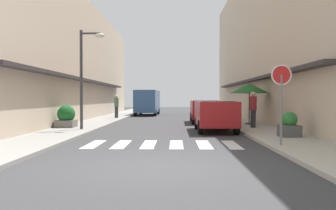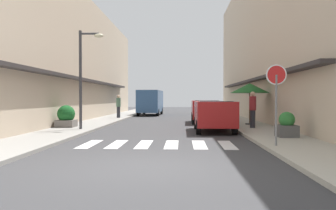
{
  "view_description": "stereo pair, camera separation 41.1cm",
  "coord_description": "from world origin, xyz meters",
  "px_view_note": "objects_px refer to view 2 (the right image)",
  "views": [
    {
      "loc": [
        0.43,
        -7.81,
        1.59
      ],
      "look_at": [
        0.03,
        11.31,
        1.22
      ],
      "focal_mm": 36.13,
      "sensor_mm": 36.0,
      "label": 1
    },
    {
      "loc": [
        0.84,
        -7.8,
        1.59
      ],
      "look_at": [
        0.03,
        11.31,
        1.22
      ],
      "focal_mm": 36.13,
      "sensor_mm": 36.0,
      "label": 2
    }
  ],
  "objects_px": {
    "street_lamp": "(85,68)",
    "cafe_umbrella": "(250,88)",
    "planter_corner": "(287,126)",
    "planter_far": "(233,112)",
    "delivery_van": "(150,100)",
    "round_street_sign": "(276,83)",
    "planter_midblock": "(66,117)",
    "pedestrian_walking_far": "(118,106)",
    "parked_car_near": "(214,113)",
    "pedestrian_walking_near": "(253,109)",
    "parked_car_mid": "(206,109)"
  },
  "relations": [
    {
      "from": "parked_car_mid",
      "to": "delivery_van",
      "type": "distance_m",
      "value": 11.18
    },
    {
      "from": "cafe_umbrella",
      "to": "planter_far",
      "type": "distance_m",
      "value": 5.43
    },
    {
      "from": "delivery_van",
      "to": "round_street_sign",
      "type": "xyz_separation_m",
      "value": [
        5.98,
        -21.45,
        0.66
      ]
    },
    {
      "from": "parked_car_near",
      "to": "street_lamp",
      "type": "bearing_deg",
      "value": -178.75
    },
    {
      "from": "round_street_sign",
      "to": "pedestrian_walking_far",
      "type": "xyz_separation_m",
      "value": [
        -7.83,
        14.94,
        -1.02
      ]
    },
    {
      "from": "round_street_sign",
      "to": "planter_midblock",
      "type": "xyz_separation_m",
      "value": [
        -8.93,
        6.47,
        -1.41
      ]
    },
    {
      "from": "parked_car_mid",
      "to": "pedestrian_walking_far",
      "type": "relative_size",
      "value": 2.36
    },
    {
      "from": "parked_car_near",
      "to": "planter_corner",
      "type": "distance_m",
      "value": 4.01
    },
    {
      "from": "parked_car_mid",
      "to": "pedestrian_walking_near",
      "type": "height_order",
      "value": "pedestrian_walking_near"
    },
    {
      "from": "planter_far",
      "to": "pedestrian_walking_far",
      "type": "xyz_separation_m",
      "value": [
        -8.55,
        1.09,
        0.43
      ]
    },
    {
      "from": "round_street_sign",
      "to": "cafe_umbrella",
      "type": "bearing_deg",
      "value": 84.15
    },
    {
      "from": "parked_car_mid",
      "to": "planter_far",
      "type": "bearing_deg",
      "value": 50.46
    },
    {
      "from": "pedestrian_walking_near",
      "to": "parked_car_near",
      "type": "bearing_deg",
      "value": 54.87
    },
    {
      "from": "planter_corner",
      "to": "planter_far",
      "type": "distance_m",
      "value": 11.46
    },
    {
      "from": "parked_car_near",
      "to": "street_lamp",
      "type": "distance_m",
      "value": 6.57
    },
    {
      "from": "parked_car_near",
      "to": "parked_car_mid",
      "type": "xyz_separation_m",
      "value": [
        0.0,
        5.73,
        0.0
      ]
    },
    {
      "from": "delivery_van",
      "to": "round_street_sign",
      "type": "distance_m",
      "value": 22.28
    },
    {
      "from": "delivery_van",
      "to": "pedestrian_walking_far",
      "type": "height_order",
      "value": "delivery_van"
    },
    {
      "from": "street_lamp",
      "to": "planter_corner",
      "type": "height_order",
      "value": "street_lamp"
    },
    {
      "from": "round_street_sign",
      "to": "pedestrian_walking_far",
      "type": "bearing_deg",
      "value": 117.65
    },
    {
      "from": "street_lamp",
      "to": "pedestrian_walking_near",
      "type": "bearing_deg",
      "value": 7.03
    },
    {
      "from": "parked_car_near",
      "to": "delivery_van",
      "type": "bearing_deg",
      "value": 105.98
    },
    {
      "from": "street_lamp",
      "to": "planter_corner",
      "type": "bearing_deg",
      "value": -18.99
    },
    {
      "from": "round_street_sign",
      "to": "cafe_umbrella",
      "type": "relative_size",
      "value": 1.09
    },
    {
      "from": "parked_car_mid",
      "to": "planter_midblock",
      "type": "height_order",
      "value": "parked_car_mid"
    },
    {
      "from": "street_lamp",
      "to": "cafe_umbrella",
      "type": "distance_m",
      "value": 9.17
    },
    {
      "from": "parked_car_mid",
      "to": "street_lamp",
      "type": "xyz_separation_m",
      "value": [
        -6.21,
        -5.87,
        2.14
      ]
    },
    {
      "from": "parked_car_near",
      "to": "pedestrian_walking_far",
      "type": "bearing_deg",
      "value": 124.21
    },
    {
      "from": "street_lamp",
      "to": "pedestrian_walking_near",
      "type": "distance_m",
      "value": 8.52
    },
    {
      "from": "planter_corner",
      "to": "pedestrian_walking_near",
      "type": "distance_m",
      "value": 4.07
    },
    {
      "from": "parked_car_near",
      "to": "pedestrian_walking_near",
      "type": "height_order",
      "value": "pedestrian_walking_near"
    },
    {
      "from": "planter_corner",
      "to": "pedestrian_walking_far",
      "type": "relative_size",
      "value": 0.55
    },
    {
      "from": "planter_midblock",
      "to": "pedestrian_walking_far",
      "type": "relative_size",
      "value": 0.65
    },
    {
      "from": "parked_car_mid",
      "to": "planter_corner",
      "type": "height_order",
      "value": "parked_car_mid"
    },
    {
      "from": "planter_midblock",
      "to": "round_street_sign",
      "type": "bearing_deg",
      "value": -35.91
    },
    {
      "from": "parked_car_mid",
      "to": "pedestrian_walking_near",
      "type": "distance_m",
      "value": 5.26
    },
    {
      "from": "round_street_sign",
      "to": "cafe_umbrella",
      "type": "xyz_separation_m",
      "value": [
        0.89,
        8.64,
        0.11
      ]
    },
    {
      "from": "planter_far",
      "to": "delivery_van",
      "type": "bearing_deg",
      "value": 131.42
    },
    {
      "from": "pedestrian_walking_near",
      "to": "pedestrian_walking_far",
      "type": "height_order",
      "value": "pedestrian_walking_near"
    },
    {
      "from": "street_lamp",
      "to": "delivery_van",
      "type": "bearing_deg",
      "value": 84.13
    },
    {
      "from": "pedestrian_walking_far",
      "to": "pedestrian_walking_near",
      "type": "bearing_deg",
      "value": -68.96
    },
    {
      "from": "round_street_sign",
      "to": "pedestrian_walking_near",
      "type": "relative_size",
      "value": 1.39
    },
    {
      "from": "planter_corner",
      "to": "parked_car_near",
      "type": "bearing_deg",
      "value": 128.47
    },
    {
      "from": "delivery_van",
      "to": "pedestrian_walking_far",
      "type": "xyz_separation_m",
      "value": [
        -1.84,
        -6.51,
        -0.36
      ]
    },
    {
      "from": "parked_car_mid",
      "to": "round_street_sign",
      "type": "xyz_separation_m",
      "value": [
        1.42,
        -11.25,
        1.14
      ]
    },
    {
      "from": "pedestrian_walking_far",
      "to": "planter_far",
      "type": "bearing_deg",
      "value": -30.82
    },
    {
      "from": "planter_far",
      "to": "parked_car_near",
      "type": "bearing_deg",
      "value": -104.44
    },
    {
      "from": "delivery_van",
      "to": "planter_corner",
      "type": "height_order",
      "value": "delivery_van"
    },
    {
      "from": "parked_car_mid",
      "to": "pedestrian_walking_near",
      "type": "bearing_deg",
      "value": -67.46
    },
    {
      "from": "parked_car_near",
      "to": "street_lamp",
      "type": "height_order",
      "value": "street_lamp"
    }
  ]
}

